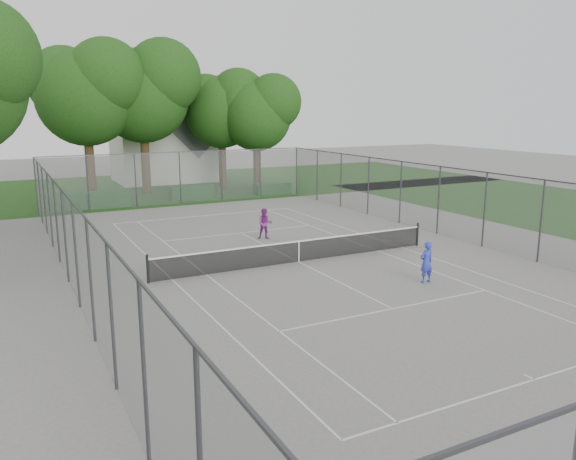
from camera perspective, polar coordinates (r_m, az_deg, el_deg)
name	(u,v)px	position (r m, az deg, el deg)	size (l,w,h in m)	color
ground	(299,262)	(23.82, 1.11, -3.28)	(120.00, 120.00, 0.00)	slate
grass_far	(149,187)	(47.88, -13.92, 4.24)	(60.00, 20.00, 0.00)	#1A4012
court_markings	(299,262)	(23.82, 1.11, -3.26)	(11.03, 23.83, 0.01)	silver
tennis_net	(299,250)	(23.69, 1.11, -2.08)	(12.87, 0.10, 1.10)	black
perimeter_fence	(299,220)	(23.40, 1.13, 1.00)	(18.08, 34.08, 3.52)	#38383D
tree_far_left	(86,89)	(42.73, -19.81, 13.31)	(7.78, 7.10, 11.18)	#372614
tree_far_midleft	(143,88)	(44.11, -14.49, 13.80)	(7.95, 7.26, 11.43)	#372614
tree_far_midright	(222,106)	(46.56, -6.68, 12.40)	(6.64, 6.06, 9.55)	#372614
tree_far_right	(258,110)	(45.27, -3.09, 12.05)	(6.31, 5.76, 9.07)	#372614
hedge_left	(97,200)	(38.82, -18.83, 2.92)	(4.18, 1.25, 1.05)	#154217
hedge_mid	(192,192)	(40.84, -9.77, 3.78)	(3.08, 0.88, 0.97)	#154217
hedge_right	(272,189)	(42.72, -1.62, 4.22)	(2.75, 1.01, 0.83)	#154217
house	(164,133)	(51.61, -12.50, 9.60)	(8.47, 6.57, 10.55)	beige
girl_player	(426,262)	(21.50, 13.88, -3.19)	(0.57, 0.38, 1.57)	#303BB4
woman_player	(265,224)	(27.88, -2.35, 0.64)	(0.75, 0.58, 1.54)	#822B81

